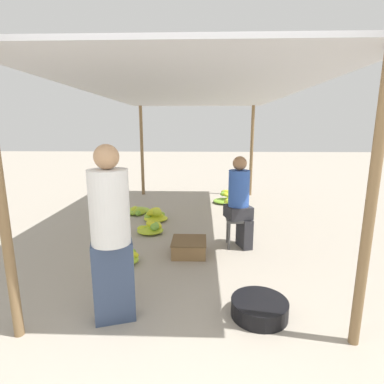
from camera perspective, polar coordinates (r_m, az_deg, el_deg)
The scene contains 17 objects.
ground_plane at distance 2.57m, azimuth -2.16°, elevation -30.24°, with size 40.00×40.00×0.00m, color #A39989.
canopy_post_front_left at distance 2.75m, azimuth -32.45°, elevation -2.38°, with size 0.08×0.08×2.26m, color olive.
canopy_post_front_right at distance 2.59m, azimuth 30.82°, elevation -2.97°, with size 0.08×0.08×2.26m, color olive.
canopy_post_back_left at distance 7.86m, azimuth -9.51°, elevation 7.65°, with size 0.08×0.08×2.26m, color olive.
canopy_post_back_right at distance 7.81m, azimuth 11.28°, elevation 7.55°, with size 0.08×0.08×2.26m, color olive.
canopy_tarp at distance 4.97m, azimuth 0.24°, elevation 18.56°, with size 3.20×5.89×0.04m, color #B2B2B7.
vendor_foreground at distance 2.72m, azimuth -15.18°, elevation -7.62°, with size 0.43×0.43×1.60m.
stool at distance 4.47m, azimuth 8.70°, elevation -5.94°, with size 0.34×0.34×0.44m.
vendor_seated at distance 4.37m, azimuth 9.11°, elevation -1.60°, with size 0.42×0.42×1.34m.
basin_black at distance 3.07m, azimuth 12.70°, elevation -20.76°, with size 0.53×0.53×0.16m.
banana_pile_left_0 at distance 5.71m, azimuth -6.99°, elevation -4.37°, with size 0.48×0.47×0.25m.
banana_pile_left_1 at distance 5.09m, azimuth -7.82°, elevation -6.85°, with size 0.49×0.47×0.21m.
banana_pile_left_2 at distance 4.08m, azimuth -13.14°, elevation -11.98°, with size 0.40×0.47×0.20m.
banana_pile_left_3 at distance 6.26m, azimuth -10.46°, elevation -3.54°, with size 0.54×0.59×0.15m.
banana_pile_right_0 at distance 7.02m, azimuth 6.71°, elevation -1.36°, with size 0.63×0.54×0.31m.
banana_pile_right_1 at distance 6.30m, azimuth 8.90°, elevation -3.33°, with size 0.60×0.58×0.18m.
crate_near at distance 4.22m, azimuth -0.56°, elevation -10.45°, with size 0.48×0.48×0.21m.
Camera 1 is at (0.15, -1.89, 1.73)m, focal length 28.00 mm.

